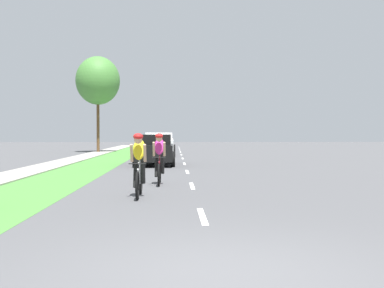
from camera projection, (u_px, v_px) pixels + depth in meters
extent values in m
plane|color=#4C4C4F|center=(184.00, 162.00, 25.15)|extent=(120.00, 120.00, 0.00)
cube|color=#478438|center=(101.00, 163.00, 24.97)|extent=(2.50, 70.00, 0.01)
cube|color=#9E998E|center=(63.00, 163.00, 24.90)|extent=(1.59, 70.00, 0.10)
cube|color=white|center=(202.00, 216.00, 8.80)|extent=(0.12, 1.80, 0.01)
cube|color=white|center=(192.00, 186.00, 13.89)|extent=(0.12, 1.80, 0.01)
cube|color=white|center=(187.00, 172.00, 18.97)|extent=(0.12, 1.80, 0.01)
cube|color=white|center=(184.00, 164.00, 24.06)|extent=(0.12, 1.80, 0.01)
cube|color=white|center=(183.00, 158.00, 29.14)|extent=(0.12, 1.80, 0.01)
cube|color=white|center=(181.00, 155.00, 34.23)|extent=(0.12, 1.80, 0.01)
cube|color=white|center=(180.00, 152.00, 39.32)|extent=(0.12, 1.80, 0.01)
cube|color=white|center=(180.00, 150.00, 44.40)|extent=(0.12, 1.80, 0.01)
cube|color=white|center=(179.00, 148.00, 49.49)|extent=(0.12, 1.80, 0.01)
cube|color=white|center=(179.00, 147.00, 54.57)|extent=(0.12, 1.80, 0.01)
torus|color=black|center=(141.00, 181.00, 11.98)|extent=(0.06, 0.68, 0.68)
torus|color=black|center=(137.00, 186.00, 10.94)|extent=(0.06, 0.68, 0.68)
cylinder|color=silver|center=(139.00, 176.00, 11.36)|extent=(0.04, 0.59, 0.43)
cylinder|color=silver|center=(140.00, 171.00, 11.64)|extent=(0.04, 0.04, 0.55)
cylinder|color=silver|center=(139.00, 163.00, 11.40)|extent=(0.03, 0.55, 0.03)
cylinder|color=black|center=(137.00, 164.00, 10.95)|extent=(0.42, 0.02, 0.02)
ellipsoid|color=yellow|center=(139.00, 149.00, 11.46)|extent=(0.30, 0.54, 0.63)
sphere|color=tan|center=(138.00, 140.00, 11.18)|extent=(0.20, 0.20, 0.20)
ellipsoid|color=red|center=(138.00, 137.00, 11.18)|extent=(0.24, 0.28, 0.16)
cylinder|color=tan|center=(132.00, 153.00, 11.18)|extent=(0.07, 0.26, 0.45)
cylinder|color=tan|center=(145.00, 153.00, 11.19)|extent=(0.07, 0.26, 0.45)
cylinder|color=black|center=(135.00, 176.00, 11.56)|extent=(0.10, 0.30, 0.60)
cylinder|color=black|center=(143.00, 172.00, 11.51)|extent=(0.10, 0.25, 0.61)
torus|color=black|center=(160.00, 172.00, 14.82)|extent=(0.06, 0.68, 0.68)
torus|color=black|center=(159.00, 175.00, 13.78)|extent=(0.06, 0.68, 0.68)
cylinder|color=maroon|center=(159.00, 168.00, 14.19)|extent=(0.04, 0.59, 0.43)
cylinder|color=maroon|center=(160.00, 164.00, 14.47)|extent=(0.04, 0.04, 0.55)
cylinder|color=maroon|center=(159.00, 157.00, 14.24)|extent=(0.03, 0.55, 0.03)
cylinder|color=black|center=(159.00, 157.00, 13.79)|extent=(0.42, 0.02, 0.02)
ellipsoid|color=#CC2D8C|center=(159.00, 146.00, 14.30)|extent=(0.30, 0.54, 0.63)
sphere|color=tan|center=(159.00, 139.00, 14.01)|extent=(0.20, 0.20, 0.20)
ellipsoid|color=red|center=(159.00, 136.00, 14.01)|extent=(0.24, 0.28, 0.16)
cylinder|color=tan|center=(154.00, 149.00, 14.01)|extent=(0.07, 0.26, 0.45)
cylinder|color=tan|center=(164.00, 149.00, 14.03)|extent=(0.07, 0.26, 0.45)
cylinder|color=black|center=(156.00, 167.00, 14.39)|extent=(0.10, 0.30, 0.60)
cylinder|color=black|center=(163.00, 164.00, 14.35)|extent=(0.10, 0.25, 0.61)
cube|color=black|center=(155.00, 152.00, 23.06)|extent=(1.76, 4.30, 0.76)
cube|color=black|center=(155.00, 140.00, 23.20)|extent=(1.55, 2.24, 0.52)
cube|color=#1E2833|center=(154.00, 140.00, 22.23)|extent=(1.44, 0.08, 0.44)
cylinder|color=black|center=(135.00, 160.00, 21.70)|extent=(0.22, 0.64, 0.64)
cylinder|color=black|center=(173.00, 160.00, 21.77)|extent=(0.22, 0.64, 0.64)
cylinder|color=black|center=(139.00, 157.00, 24.37)|extent=(0.22, 0.64, 0.64)
cylinder|color=black|center=(173.00, 157.00, 24.44)|extent=(0.22, 0.64, 0.64)
cube|color=silver|center=(160.00, 146.00, 32.76)|extent=(1.96, 5.10, 0.76)
cube|color=silver|center=(159.00, 137.00, 31.98)|extent=(1.80, 1.78, 0.64)
cube|color=#1E2833|center=(159.00, 138.00, 31.27)|extent=(1.67, 0.08, 0.52)
cube|color=silver|center=(148.00, 141.00, 33.74)|extent=(0.08, 2.80, 0.40)
cube|color=silver|center=(172.00, 141.00, 33.81)|extent=(0.08, 2.80, 0.40)
cube|color=silver|center=(161.00, 141.00, 35.26)|extent=(1.80, 0.08, 0.40)
cylinder|color=black|center=(144.00, 151.00, 31.20)|extent=(0.26, 0.76, 0.76)
cylinder|color=black|center=(173.00, 151.00, 31.28)|extent=(0.26, 0.76, 0.76)
cylinder|color=black|center=(147.00, 150.00, 34.26)|extent=(0.26, 0.76, 0.76)
cylinder|color=black|center=(173.00, 150.00, 34.33)|extent=(0.26, 0.76, 0.76)
cylinder|color=brown|center=(98.00, 125.00, 38.46)|extent=(0.24, 0.24, 4.51)
ellipsoid|color=#478438|center=(98.00, 81.00, 38.38)|extent=(3.63, 3.63, 3.99)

